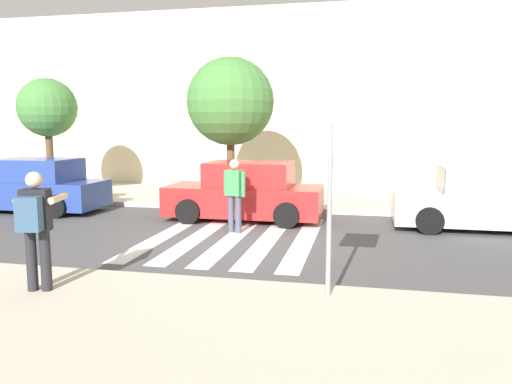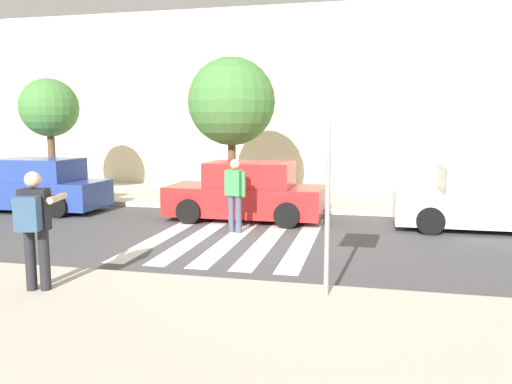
% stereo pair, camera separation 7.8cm
% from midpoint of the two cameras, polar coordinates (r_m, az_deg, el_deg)
% --- Properties ---
extents(ground_plane, '(120.00, 120.00, 0.00)m').
position_cam_midpoint_polar(ground_plane, '(11.14, -2.60, -5.39)').
color(ground_plane, '#4C4C4F').
extents(sidewalk_near, '(60.00, 6.00, 0.14)m').
position_cam_midpoint_polar(sidewalk_near, '(5.69, -20.17, -18.26)').
color(sidewalk_near, beige).
rests_on(sidewalk_near, ground).
extents(sidewalk_far, '(60.00, 4.80, 0.14)m').
position_cam_midpoint_polar(sidewalk_far, '(16.89, 2.76, -0.68)').
color(sidewalk_far, beige).
rests_on(sidewalk_far, ground).
extents(building_facade_far, '(56.00, 4.00, 6.94)m').
position_cam_midpoint_polar(building_facade_far, '(21.08, 4.92, 10.22)').
color(building_facade_far, beige).
rests_on(building_facade_far, ground).
extents(crosswalk_stripe_0, '(0.44, 5.20, 0.01)m').
position_cam_midpoint_polar(crosswalk_stripe_0, '(11.83, -9.87, -4.70)').
color(crosswalk_stripe_0, silver).
rests_on(crosswalk_stripe_0, ground).
extents(crosswalk_stripe_1, '(0.44, 5.20, 0.01)m').
position_cam_midpoint_polar(crosswalk_stripe_1, '(11.55, -6.18, -4.93)').
color(crosswalk_stripe_1, silver).
rests_on(crosswalk_stripe_1, ground).
extents(crosswalk_stripe_2, '(0.44, 5.20, 0.01)m').
position_cam_midpoint_polar(crosswalk_stripe_2, '(11.32, -2.33, -5.15)').
color(crosswalk_stripe_2, silver).
rests_on(crosswalk_stripe_2, ground).
extents(crosswalk_stripe_3, '(0.44, 5.20, 0.01)m').
position_cam_midpoint_polar(crosswalk_stripe_3, '(11.15, 1.66, -5.35)').
color(crosswalk_stripe_3, silver).
rests_on(crosswalk_stripe_3, ground).
extents(crosswalk_stripe_4, '(0.44, 5.20, 0.01)m').
position_cam_midpoint_polar(crosswalk_stripe_4, '(11.03, 5.76, -5.54)').
color(crosswalk_stripe_4, silver).
rests_on(crosswalk_stripe_4, ground).
extents(stop_sign, '(0.76, 0.08, 2.73)m').
position_cam_midpoint_polar(stop_sign, '(6.83, 8.63, 4.36)').
color(stop_sign, gray).
rests_on(stop_sign, sidewalk_near).
extents(photographer_with_backpack, '(0.70, 0.92, 1.72)m').
position_cam_midpoint_polar(photographer_with_backpack, '(7.74, -23.74, -3.00)').
color(photographer_with_backpack, '#232328').
rests_on(photographer_with_backpack, sidewalk_near).
extents(pedestrian_crossing, '(0.56, 0.35, 1.72)m').
position_cam_midpoint_polar(pedestrian_crossing, '(11.63, -2.24, 0.05)').
color(pedestrian_crossing, '#474C60').
rests_on(pedestrian_crossing, ground).
extents(parked_car_blue, '(4.10, 1.92, 1.55)m').
position_cam_midpoint_polar(parked_car_blue, '(15.97, -23.64, 0.58)').
color(parked_car_blue, '#284293').
rests_on(parked_car_blue, ground).
extents(parked_car_red, '(4.10, 1.92, 1.55)m').
position_cam_midpoint_polar(parked_car_red, '(13.25, -0.94, -0.10)').
color(parked_car_red, red).
rests_on(parked_car_red, ground).
extents(parked_car_white, '(4.10, 1.92, 1.55)m').
position_cam_midpoint_polar(parked_car_white, '(13.19, 24.80, -0.85)').
color(parked_car_white, white).
rests_on(parked_car_white, ground).
extents(street_tree_west, '(1.90, 1.90, 3.89)m').
position_cam_midpoint_polar(street_tree_west, '(17.90, -22.44, 8.80)').
color(street_tree_west, brown).
rests_on(street_tree_west, sidewalk_far).
extents(street_tree_center, '(2.65, 2.65, 4.41)m').
position_cam_midpoint_polar(street_tree_center, '(15.30, -2.67, 10.25)').
color(street_tree_center, brown).
rests_on(street_tree_center, sidewalk_far).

